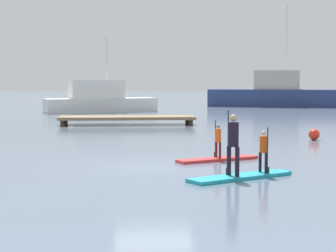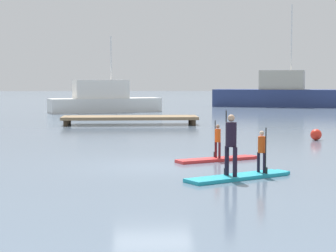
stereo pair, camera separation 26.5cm
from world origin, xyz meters
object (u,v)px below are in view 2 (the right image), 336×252
paddler_child_solo (218,139)px  paddleboard_far (240,177)px  paddler_child_front (262,149)px  fishing_boat_white_large (281,94)px  fishing_boat_green_midground (104,100)px  paddleboard_near (218,159)px  paddler_adult (231,141)px  mooring_buoy_mid (316,135)px

paddler_child_solo → paddleboard_far: bearing=-88.6°
paddler_child_solo → paddler_child_front: bearing=-76.5°
paddler_child_solo → fishing_boat_white_large: size_ratio=0.09×
paddler_child_solo → fishing_boat_white_large: bearing=73.0°
paddler_child_front → paddleboard_far: bearing=-151.1°
paddler_child_front → fishing_boat_green_midground: size_ratio=0.14×
paddleboard_near → paddleboard_far: same height
paddler_adult → fishing_boat_white_large: 44.93m
paddleboard_far → fishing_boat_white_large: (11.96, 43.08, 1.23)m
mooring_buoy_mid → paddleboard_far: bearing=-117.6°
paddler_child_solo → paddleboard_far: size_ratio=0.39×
paddler_child_front → fishing_boat_white_large: (11.26, 42.69, 0.50)m
paddler_child_front → mooring_buoy_mid: bearing=64.8°
paddler_child_solo → paddler_adult: size_ratio=0.70×
paddler_child_solo → paddleboard_far: 3.78m
paddleboard_near → fishing_boat_green_midground: 30.77m
paddleboard_near → fishing_boat_white_large: (12.05, 39.38, 1.23)m
paddleboard_far → paddler_child_front: paddler_child_front is taller
paddler_child_front → mooring_buoy_mid: paddler_child_front is taller
fishing_boat_white_large → fishing_boat_green_midground: fishing_boat_white_large is taller
paddleboard_far → paddleboard_near: bearing=91.3°
paddleboard_far → fishing_boat_white_large: bearing=74.5°
paddler_child_solo → mooring_buoy_mid: 8.55m
paddler_child_solo → paddler_adult: bearing=-92.8°
paddleboard_near → mooring_buoy_mid: bearing=50.4°
fishing_boat_green_midground → paddler_child_solo: bearing=-80.3°
paddler_adult → fishing_boat_white_large: fishing_boat_white_large is taller
paddleboard_far → fishing_boat_green_midground: 34.43m
mooring_buoy_mid → paddleboard_near: bearing=-129.6°
paddleboard_far → fishing_boat_green_midground: bearing=98.8°
paddler_child_front → paddleboard_near: bearing=103.4°
paddler_adult → mooring_buoy_mid: bearing=61.6°
paddleboard_far → paddler_child_front: size_ratio=2.47×
fishing_boat_white_large → paddler_adult: bearing=-105.8°
paddleboard_near → paddler_child_front: size_ratio=2.27×
paddler_child_front → mooring_buoy_mid: 10.95m
fishing_boat_white_large → fishing_boat_green_midground: (-17.22, -9.06, -0.24)m
paddler_adult → fishing_boat_white_large: (12.24, 43.23, 0.20)m
paddleboard_near → paddler_adult: size_ratio=1.65×
fishing_boat_white_large → mooring_buoy_mid: fishing_boat_white_large is taller
paddler_child_solo → paddler_adult: (-0.19, -3.87, 0.34)m
paddleboard_far → fishing_boat_white_large: fishing_boat_white_large is taller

